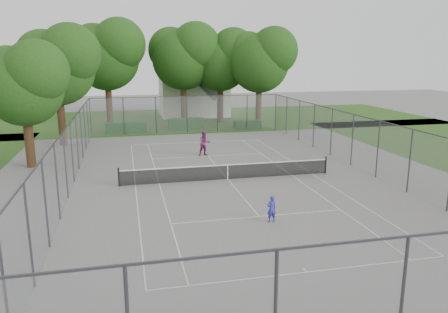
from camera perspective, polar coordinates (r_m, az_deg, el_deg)
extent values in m
plane|color=slate|center=(26.41, 0.48, -3.02)|extent=(120.00, 120.00, 0.00)
cube|color=#234714|center=(51.55, -6.20, 4.83)|extent=(60.00, 20.00, 0.00)
cube|color=silver|center=(15.86, 10.74, -14.62)|extent=(10.97, 0.06, 0.01)
cube|color=silver|center=(37.76, -3.67, 1.88)|extent=(10.97, 0.06, 0.01)
cube|color=silver|center=(25.75, -11.51, -3.69)|extent=(0.06, 23.77, 0.01)
cube|color=silver|center=(28.13, 11.43, -2.26)|extent=(0.06, 23.77, 0.01)
cube|color=silver|center=(25.81, -8.46, -3.53)|extent=(0.06, 23.77, 0.01)
cube|color=silver|center=(27.61, 8.83, -2.44)|extent=(0.06, 23.77, 0.01)
cube|color=silver|center=(20.55, 4.63, -7.82)|extent=(8.23, 0.06, 0.01)
cube|color=silver|center=(32.47, -2.12, 0.05)|extent=(8.23, 0.06, 0.01)
cube|color=silver|center=(26.41, 0.48, -3.00)|extent=(0.06, 12.80, 0.01)
cube|color=silver|center=(15.98, 10.52, -14.38)|extent=(0.06, 0.30, 0.01)
cube|color=silver|center=(37.61, -3.64, 1.83)|extent=(0.06, 0.30, 0.01)
cylinder|color=black|center=(25.61, -13.57, -2.63)|extent=(0.10, 0.10, 1.10)
cylinder|color=black|center=(28.37, 13.14, -1.08)|extent=(0.10, 0.10, 1.10)
cube|color=black|center=(26.29, 0.48, -2.07)|extent=(12.67, 0.01, 0.86)
cube|color=white|center=(26.17, 0.49, -1.10)|extent=(12.77, 0.03, 0.06)
cube|color=white|center=(26.29, 0.48, -2.09)|extent=(0.05, 0.02, 0.88)
cylinder|color=#38383D|center=(42.18, -17.06, 4.91)|extent=(0.08, 0.08, 3.50)
cylinder|color=#38383D|center=(44.61, 6.76, 5.81)|extent=(0.08, 0.08, 3.50)
cube|color=slate|center=(11.15, 22.13, -17.92)|extent=(18.00, 0.02, 3.50)
cube|color=slate|center=(42.47, -4.82, 5.49)|extent=(18.00, 0.02, 3.50)
cube|color=slate|center=(25.51, -19.59, -0.31)|extent=(0.02, 34.00, 3.50)
cube|color=slate|center=(29.35, 17.86, 1.50)|extent=(0.02, 34.00, 3.50)
cube|color=#38383D|center=(10.39, 22.96, -9.57)|extent=(18.00, 0.05, 0.05)
cube|color=#38383D|center=(42.27, -4.87, 7.84)|extent=(18.00, 0.05, 0.05)
cube|color=#38383D|center=(25.18, -19.90, 3.57)|extent=(0.05, 34.00, 0.05)
cube|color=#38383D|center=(29.06, 18.10, 4.88)|extent=(0.05, 34.00, 0.05)
cylinder|color=#352213|center=(48.00, -14.78, 6.71)|extent=(0.65, 0.65, 4.72)
sphere|color=#173A10|center=(47.74, -15.11, 12.34)|extent=(6.72, 6.72, 6.72)
sphere|color=#173A10|center=(46.72, -13.56, 14.07)|extent=(5.37, 5.37, 5.37)
sphere|color=#173A10|center=(48.64, -16.57, 13.44)|extent=(5.04, 5.04, 5.04)
cylinder|color=#352213|center=(48.68, -5.31, 7.10)|extent=(0.64, 0.64, 4.61)
sphere|color=#173A10|center=(48.42, -5.43, 12.53)|extent=(6.56, 6.56, 6.56)
sphere|color=#173A10|center=(47.65, -3.69, 14.13)|extent=(5.25, 5.25, 5.25)
sphere|color=#173A10|center=(49.10, -6.95, 13.65)|extent=(4.92, 4.92, 4.92)
cylinder|color=#352213|center=(49.02, -0.47, 7.06)|extent=(0.63, 0.63, 4.37)
sphere|color=#173A10|center=(48.76, -0.48, 12.16)|extent=(6.21, 6.21, 6.21)
sphere|color=#173A10|center=(48.13, 1.25, 13.62)|extent=(4.97, 4.97, 4.97)
sphere|color=#173A10|center=(49.29, -1.95, 13.24)|extent=(4.66, 4.66, 4.66)
cylinder|color=#352213|center=(47.13, 4.55, 6.77)|extent=(0.63, 0.63, 4.37)
sphere|color=#173A10|center=(46.85, 4.65, 12.08)|extent=(6.21, 6.21, 6.21)
sphere|color=#173A10|center=(46.35, 6.54, 13.56)|extent=(4.97, 4.97, 4.97)
sphere|color=#173A10|center=(47.28, 3.09, 13.24)|extent=(4.66, 4.66, 4.66)
cylinder|color=#352213|center=(38.71, -20.45, 4.50)|extent=(0.63, 0.63, 4.20)
sphere|color=#173A10|center=(38.37, -20.95, 10.68)|extent=(5.97, 5.97, 5.97)
sphere|color=#173A10|center=(37.32, -19.44, 12.59)|extent=(4.77, 4.77, 4.77)
sphere|color=#173A10|center=(39.25, -22.45, 11.91)|extent=(4.47, 4.47, 4.47)
cylinder|color=#352213|center=(31.75, -24.09, 1.87)|extent=(0.60, 0.60, 3.55)
sphere|color=#173A10|center=(31.33, -24.69, 8.24)|extent=(5.05, 5.05, 5.05)
sphere|color=#173A10|center=(30.35, -23.26, 10.16)|extent=(4.04, 4.04, 4.04)
sphere|color=#173A10|center=(32.10, -26.16, 9.54)|extent=(3.79, 3.79, 3.79)
cube|color=#154117|center=(43.52, -12.65, 3.73)|extent=(3.93, 1.18, 0.98)
cube|color=#154117|center=(44.51, -4.95, 4.29)|extent=(3.58, 1.02, 1.12)
cube|color=#154117|center=(44.90, 3.07, 4.20)|extent=(2.71, 1.00, 0.81)
cube|color=silver|center=(54.62, -4.01, 8.53)|extent=(8.07, 6.05, 6.05)
cube|color=#4B4B50|center=(54.46, -4.06, 11.71)|extent=(7.99, 6.26, 7.99)
imported|color=#312CA8|center=(19.79, 6.22, -6.81)|extent=(0.48, 0.35, 1.22)
imported|color=#77275E|center=(32.50, -2.55, 1.73)|extent=(1.05, 0.90, 1.87)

